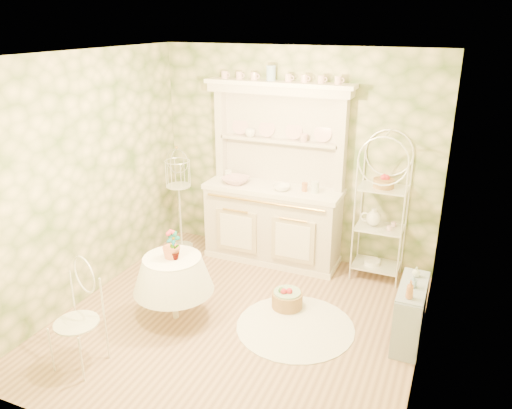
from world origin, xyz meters
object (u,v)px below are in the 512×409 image
at_px(round_table, 174,292).
at_px(floor_basket, 287,298).
at_px(side_shelf, 410,315).
at_px(birdcage_stand, 179,199).
at_px(kitchen_dresser, 273,176).
at_px(bakers_rack, 381,209).
at_px(cafe_chair, 76,321).

height_order(round_table, floor_basket, round_table).
xyz_separation_m(side_shelf, birdcage_stand, (-3.15, 0.95, 0.42)).
height_order(kitchen_dresser, bakers_rack, kitchen_dresser).
xyz_separation_m(bakers_rack, side_shelf, (0.53, -1.19, -0.60)).
bearing_deg(bakers_rack, side_shelf, -65.58).
bearing_deg(floor_basket, birdcage_stand, 155.11).
xyz_separation_m(round_table, floor_basket, (1.02, 0.65, -0.19)).
relative_size(bakers_rack, side_shelf, 2.62).
height_order(bakers_rack, round_table, bakers_rack).
distance_m(kitchen_dresser, bakers_rack, 1.37).
distance_m(kitchen_dresser, floor_basket, 1.58).
height_order(kitchen_dresser, floor_basket, kitchen_dresser).
bearing_deg(side_shelf, birdcage_stand, 162.47).
bearing_deg(cafe_chair, floor_basket, 69.40).
bearing_deg(bakers_rack, birdcage_stand, -174.39).
bearing_deg(kitchen_dresser, bakers_rack, 2.39).
height_order(bakers_rack, birdcage_stand, bakers_rack).
xyz_separation_m(kitchen_dresser, birdcage_stand, (-1.27, -0.18, -0.43)).
bearing_deg(birdcage_stand, side_shelf, -16.85).
relative_size(round_table, birdcage_stand, 0.43).
bearing_deg(bakers_rack, round_table, -135.23).
bearing_deg(bakers_rack, cafe_chair, -127.97).
bearing_deg(birdcage_stand, kitchen_dresser, 8.24).
xyz_separation_m(round_table, birdcage_stand, (-0.83, 1.51, 0.41)).
xyz_separation_m(kitchen_dresser, round_table, (-0.44, -1.70, -0.83)).
xyz_separation_m(side_shelf, floor_basket, (-1.30, 0.09, -0.17)).
bearing_deg(bakers_rack, floor_basket, -124.43).
bearing_deg(side_shelf, floor_basket, 175.15).
distance_m(side_shelf, birdcage_stand, 3.32).
height_order(side_shelf, birdcage_stand, birdcage_stand).
height_order(side_shelf, round_table, round_table).
bearing_deg(side_shelf, cafe_chair, -150.80).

